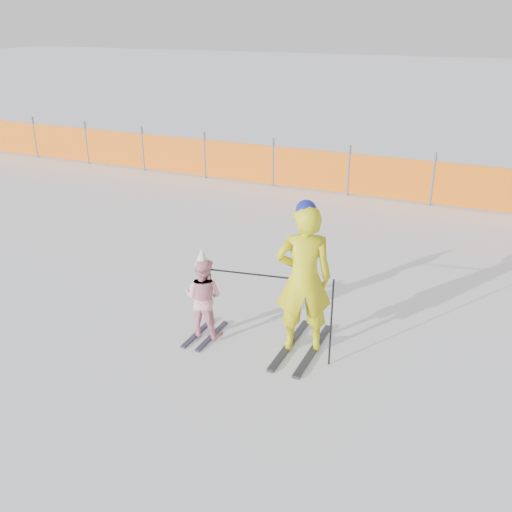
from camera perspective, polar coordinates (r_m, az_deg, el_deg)
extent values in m
plane|color=white|center=(8.08, -1.46, -7.81)|extent=(120.00, 120.00, 0.00)
cube|color=black|center=(7.82, 3.35, -8.84)|extent=(0.09, 1.37, 0.04)
cube|color=black|center=(7.73, 5.74, -9.35)|extent=(0.09, 1.37, 0.04)
imported|color=yellow|center=(7.28, 4.79, -2.30)|extent=(0.86, 0.74, 2.00)
sphere|color=navy|center=(6.94, 5.03, 4.57)|extent=(0.26, 0.26, 0.26)
cube|color=black|center=(8.13, -5.80, -7.63)|extent=(0.09, 0.86, 0.03)
cube|color=black|center=(8.03, -4.42, -7.98)|extent=(0.09, 0.86, 0.03)
imported|color=#F9A3B5|center=(7.80, -5.27, -4.12)|extent=(0.57, 0.45, 1.14)
cone|color=silver|center=(7.54, -5.43, -0.02)|extent=(0.19, 0.19, 0.24)
cylinder|color=black|center=(7.20, 7.53, -6.68)|extent=(0.02, 0.02, 1.20)
cylinder|color=black|center=(7.42, -0.41, -1.83)|extent=(1.11, 0.21, 0.02)
cylinder|color=#595960|center=(19.31, -21.22, 11.01)|extent=(0.06, 0.06, 1.25)
cylinder|color=#595960|center=(17.97, -16.57, 10.80)|extent=(0.06, 0.06, 1.25)
cylinder|color=#595960|center=(16.76, -11.23, 10.48)|extent=(0.06, 0.06, 1.25)
cylinder|color=#595960|center=(15.72, -5.13, 10.00)|extent=(0.06, 0.06, 1.25)
cylinder|color=#595960|center=(14.87, 1.72, 9.32)|extent=(0.06, 0.06, 1.25)
cylinder|color=#595960|center=(14.25, 9.25, 8.43)|extent=(0.06, 0.06, 1.25)
cylinder|color=#595960|center=(13.90, 17.27, 7.32)|extent=(0.06, 0.06, 1.25)
cube|color=orange|center=(15.33, -2.18, 9.45)|extent=(17.78, 0.03, 1.00)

